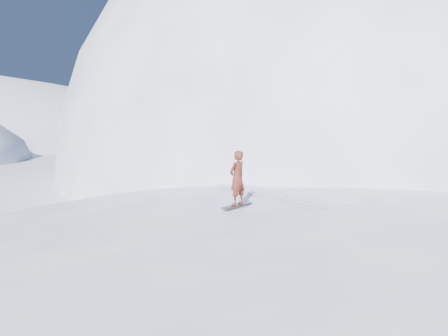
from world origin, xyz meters
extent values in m
plane|color=white|center=(0.00, 0.00, 0.00)|extent=(400.00, 400.00, 0.00)
ellipsoid|color=white|center=(1.00, 3.00, 0.00)|extent=(36.00, 28.00, 4.80)
ellipsoid|color=white|center=(22.00, 26.00, 0.00)|extent=(60.00, 56.00, 56.00)
ellipsoid|color=white|center=(10.00, 20.00, 0.00)|extent=(28.00, 24.00, 18.00)
ellipsoid|color=white|center=(-2.00, 6.00, 0.00)|extent=(7.00, 6.30, 1.00)
ellipsoid|color=white|center=(7.00, 4.00, 0.00)|extent=(4.00, 3.60, 0.60)
cube|color=black|center=(-3.15, 3.45, 2.41)|extent=(1.31, 0.76, 0.02)
imported|color=maroon|center=(-3.15, 3.45, 3.28)|extent=(0.74, 0.63, 1.72)
cube|color=silver|center=(-1.65, 4.90, 2.42)|extent=(0.75, 5.97, 0.04)
cube|color=silver|center=(-1.35, 4.90, 2.42)|extent=(1.12, 5.92, 0.04)
cube|color=silver|center=(-1.04, 4.90, 2.42)|extent=(1.43, 5.86, 0.04)
cube|color=silver|center=(-0.31, 4.90, 2.42)|extent=(1.75, 5.77, 0.04)
camera|label=1|loc=(-8.67, -7.65, 4.92)|focal=32.00mm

